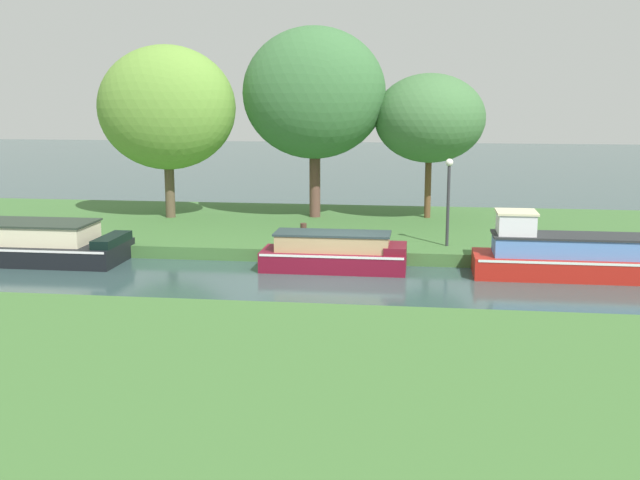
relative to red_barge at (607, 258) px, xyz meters
The scene contains 11 objects.
ground_plane 7.76m from the red_barge, behind, with size 120.00×120.00×0.00m, color #314B4A.
riverbank_far 9.60m from the red_barge, 142.81° to the left, with size 72.00×10.00×0.40m, color #406D35.
riverbank_near 12.75m from the red_barge, 126.85° to the right, with size 72.00×10.00×0.40m, color #416F34.
red_barge is the anchor object (origin of this frame).
black_narrowboat 17.36m from the red_barge, behind, with size 5.64×2.39×1.26m.
maroon_cruiser 7.82m from the red_barge, behind, with size 4.31×1.55×1.14m.
willow_tree_left 16.88m from the red_barge, 156.75° to the left, with size 5.38×3.60×6.60m.
willow_tree_centre 12.71m from the red_barge, 142.98° to the left, with size 5.46×3.95×7.28m.
willow_tree_right 9.79m from the red_barge, 124.01° to the left, with size 4.20×4.12×5.54m.
lamp_post 5.20m from the red_barge, 154.36° to the left, with size 0.24×0.24×2.79m.
mooring_post_near 9.15m from the red_barge, behind, with size 0.20×0.20×0.73m, color #493126.
Camera 1 is at (2.38, -21.42, 5.28)m, focal length 43.76 mm.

